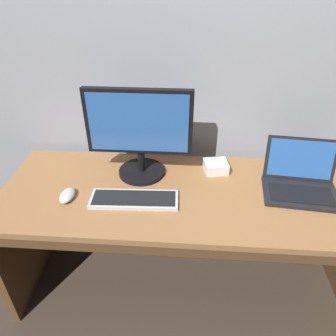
{
  "coord_description": "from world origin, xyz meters",
  "views": [
    {
      "loc": [
        -0.01,
        -1.28,
        1.72
      ],
      "look_at": [
        -0.1,
        0.0,
        0.86
      ],
      "focal_mm": 34.65,
      "sensor_mm": 36.0,
      "label": 1
    }
  ],
  "objects": [
    {
      "name": "ground_plane",
      "position": [
        0.0,
        0.0,
        0.0
      ],
      "size": [
        14.0,
        14.0,
        0.0
      ],
      "primitive_type": "plane",
      "color": "#382D23"
    },
    {
      "name": "computer_mouse",
      "position": [
        -0.59,
        -0.09,
        0.74
      ],
      "size": [
        0.07,
        0.12,
        0.04
      ],
      "primitive_type": "ellipsoid",
      "rotation": [
        0.0,
        0.0,
        -0.01
      ],
      "color": "#B7B7BC",
      "rests_on": "desk"
    },
    {
      "name": "external_drive_box",
      "position": [
        0.14,
        0.2,
        0.75
      ],
      "size": [
        0.14,
        0.13,
        0.06
      ],
      "primitive_type": "cube",
      "rotation": [
        0.0,
        0.0,
        0.17
      ],
      "color": "silver",
      "rests_on": "desk"
    },
    {
      "name": "laptop_black",
      "position": [
        0.55,
        0.06,
        0.77
      ],
      "size": [
        0.38,
        0.32,
        0.23
      ],
      "color": "black",
      "rests_on": "desk"
    },
    {
      "name": "desk",
      "position": [
        0.0,
        -0.01,
        0.55
      ],
      "size": [
        1.89,
        0.69,
        0.72
      ],
      "color": "olive",
      "rests_on": "ground"
    },
    {
      "name": "wired_keyboard",
      "position": [
        -0.26,
        -0.09,
        0.73
      ],
      "size": [
        0.43,
        0.16,
        0.02
      ],
      "color": "#BCBCC1",
      "rests_on": "desk"
    },
    {
      "name": "external_monitor",
      "position": [
        -0.25,
        0.14,
        0.98
      ],
      "size": [
        0.53,
        0.25,
        0.48
      ],
      "color": "black",
      "rests_on": "desk"
    }
  ]
}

